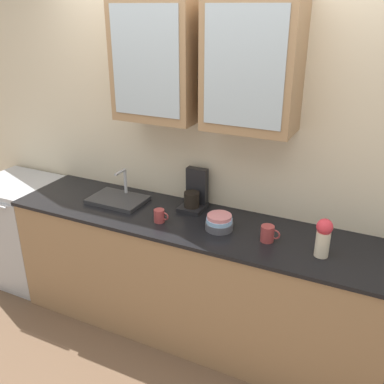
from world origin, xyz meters
name	(u,v)px	position (x,y,z in m)	size (l,w,h in m)	color
ground_plane	(191,328)	(0.00, 0.00, 0.00)	(10.00, 10.00, 0.00)	brown
back_wall_unit	(213,136)	(0.01, 0.33, 1.43)	(4.69, 0.41, 2.63)	beige
counter	(191,277)	(0.00, 0.00, 0.46)	(2.69, 0.64, 0.92)	#93704C
sink_faucet	(118,199)	(-0.63, 0.05, 0.94)	(0.41, 0.29, 0.23)	#2D2D30
bowl_stack	(219,222)	(0.22, -0.03, 0.97)	(0.18, 0.18, 0.10)	#4C4C54
vase	(323,236)	(0.88, -0.07, 1.05)	(0.09, 0.09, 0.24)	beige
cup_near_sink	(160,216)	(-0.19, -0.11, 0.97)	(0.11, 0.07, 0.09)	#993838
cup_near_bowls	(268,234)	(0.55, -0.04, 0.97)	(0.12, 0.08, 0.10)	#993838
dishwasher	(23,231)	(-1.63, 0.00, 0.46)	(0.61, 0.62, 0.92)	#ADAFB5
coffee_maker	(195,194)	(-0.07, 0.20, 1.03)	(0.17, 0.20, 0.29)	black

